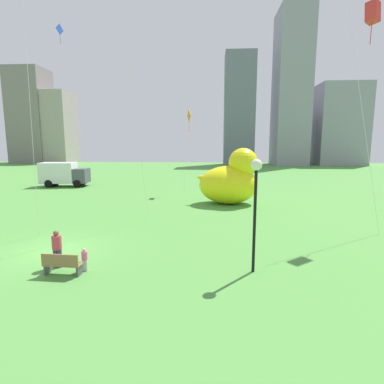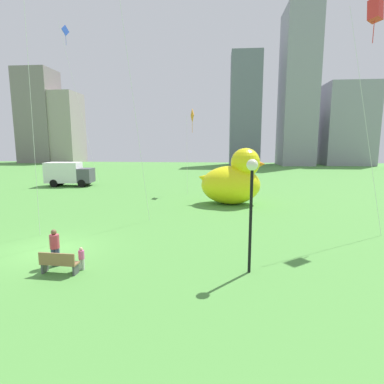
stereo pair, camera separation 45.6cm
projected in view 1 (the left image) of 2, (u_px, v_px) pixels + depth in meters
name	position (u px, v px, depth m)	size (l,w,h in m)	color
ground_plane	(51.00, 251.00, 14.57)	(140.00, 140.00, 0.00)	#4F913E
park_bench	(62.00, 264.00, 11.85)	(1.50, 0.52, 0.90)	olive
person_adult	(57.00, 247.00, 12.60)	(0.39, 0.39, 1.57)	#38476B
person_child	(85.00, 258.00, 12.26)	(0.23, 0.23, 0.95)	silver
giant_inflatable_duck	(231.00, 180.00, 25.81)	(5.71, 3.66, 4.73)	yellow
lamppost	(256.00, 189.00, 11.75)	(0.44, 0.44, 4.51)	black
box_truck	(64.00, 174.00, 36.46)	(5.59, 2.78, 2.85)	white
city_skyline	(201.00, 113.00, 75.43)	(88.04, 14.05, 35.00)	gray
kite_red	(373.00, 14.00, 16.99)	(2.28, 2.13, 12.93)	silver
kite_orange	(189.00, 118.00, 30.70)	(0.85, 1.24, 8.52)	silver
kite_blue	(62.00, 40.00, 37.04)	(3.22, 3.71, 19.41)	silver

